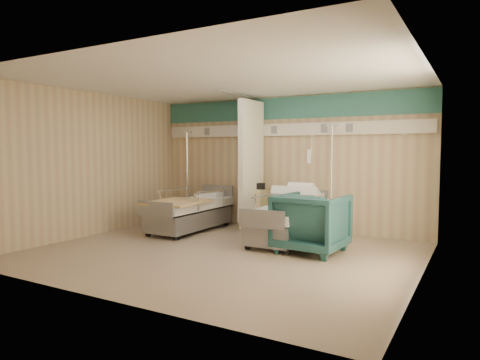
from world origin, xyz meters
name	(u,v)px	position (x,y,z in m)	size (l,w,h in m)	color
ground	(222,253)	(0.00, 0.00, 0.00)	(6.00, 5.00, 0.00)	gray
room_walls	(228,139)	(-0.03, 0.25, 1.86)	(6.04, 5.04, 2.82)	tan
bed_right	(288,225)	(0.60, 1.30, 0.32)	(1.00, 2.16, 0.63)	white
bed_left	(190,216)	(-1.60, 1.30, 0.32)	(1.00, 2.16, 0.63)	white
bedside_cabinet	(255,209)	(-0.55, 2.20, 0.42)	(0.50, 0.48, 0.85)	beige
visitor_armchair	(311,223)	(1.25, 0.77, 0.49)	(1.04, 1.07, 0.97)	#1C4646
waffle_blanket	(311,191)	(1.23, 0.78, 1.00)	(0.55, 0.49, 0.06)	white
iv_stand_right	(331,213)	(1.10, 2.27, 0.44)	(0.39, 0.39, 2.17)	silver
iv_stand_left	(188,204)	(-2.25, 2.11, 0.43)	(0.37, 0.37, 2.10)	silver
call_remote	(282,207)	(0.56, 1.16, 0.65)	(0.17, 0.07, 0.04)	black
tan_blanket	(177,202)	(-1.56, 0.84, 0.65)	(0.98, 1.24, 0.04)	tan
toiletry_bag	(259,186)	(-0.42, 2.16, 0.92)	(0.24, 0.15, 0.13)	black
white_cup	(246,186)	(-0.74, 2.17, 0.91)	(0.09, 0.09, 0.13)	white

